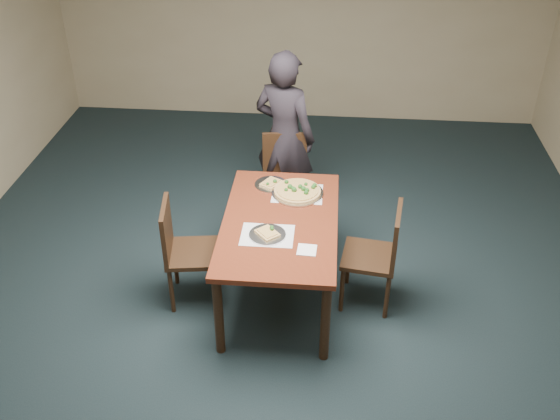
# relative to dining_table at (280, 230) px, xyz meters

# --- Properties ---
(ground) EXTENTS (8.00, 8.00, 0.00)m
(ground) POSITION_rel_dining_table_xyz_m (-0.06, -0.43, -0.66)
(ground) COLOR black
(ground) RESTS_ON ground
(room_shell) EXTENTS (8.00, 8.00, 8.00)m
(room_shell) POSITION_rel_dining_table_xyz_m (-0.06, -0.43, 1.08)
(room_shell) COLOR tan
(room_shell) RESTS_ON ground
(dining_table) EXTENTS (0.90, 1.50, 0.75)m
(dining_table) POSITION_rel_dining_table_xyz_m (0.00, 0.00, 0.00)
(dining_table) COLOR #511D10
(dining_table) RESTS_ON ground
(chair_far) EXTENTS (0.46, 0.46, 0.91)m
(chair_far) POSITION_rel_dining_table_xyz_m (-0.05, 1.09, -0.14)
(chair_far) COLOR black
(chair_far) RESTS_ON ground
(chair_left) EXTENTS (0.48, 0.48, 0.91)m
(chair_left) POSITION_rel_dining_table_xyz_m (-0.77, -0.10, -0.14)
(chair_left) COLOR black
(chair_left) RESTS_ON ground
(chair_right) EXTENTS (0.48, 0.48, 0.91)m
(chair_right) POSITION_rel_dining_table_xyz_m (0.79, -0.02, -0.14)
(chair_right) COLOR black
(chair_right) RESTS_ON ground
(diner) EXTENTS (0.72, 0.61, 1.68)m
(diner) POSITION_rel_dining_table_xyz_m (-0.07, 1.28, 0.18)
(diner) COLOR black
(diner) RESTS_ON ground
(placemat_main) EXTENTS (0.42, 0.32, 0.00)m
(placemat_main) POSITION_rel_dining_table_xyz_m (0.11, 0.41, 0.09)
(placemat_main) COLOR white
(placemat_main) RESTS_ON dining_table
(placemat_near) EXTENTS (0.40, 0.30, 0.00)m
(placemat_near) POSITION_rel_dining_table_xyz_m (-0.08, -0.20, 0.09)
(placemat_near) COLOR white
(placemat_near) RESTS_ON dining_table
(pizza_pan) EXTENTS (0.43, 0.43, 0.08)m
(pizza_pan) POSITION_rel_dining_table_xyz_m (0.11, 0.41, 0.12)
(pizza_pan) COLOR silver
(pizza_pan) RESTS_ON dining_table
(slice_plate_near) EXTENTS (0.28, 0.28, 0.06)m
(slice_plate_near) POSITION_rel_dining_table_xyz_m (-0.08, -0.20, 0.11)
(slice_plate_near) COLOR silver
(slice_plate_near) RESTS_ON dining_table
(slice_plate_far) EXTENTS (0.28, 0.28, 0.06)m
(slice_plate_far) POSITION_rel_dining_table_xyz_m (-0.12, 0.53, 0.10)
(slice_plate_far) COLOR silver
(slice_plate_far) RESTS_ON dining_table
(napkin) EXTENTS (0.15, 0.15, 0.01)m
(napkin) POSITION_rel_dining_table_xyz_m (0.23, -0.36, 0.09)
(napkin) COLOR white
(napkin) RESTS_ON dining_table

